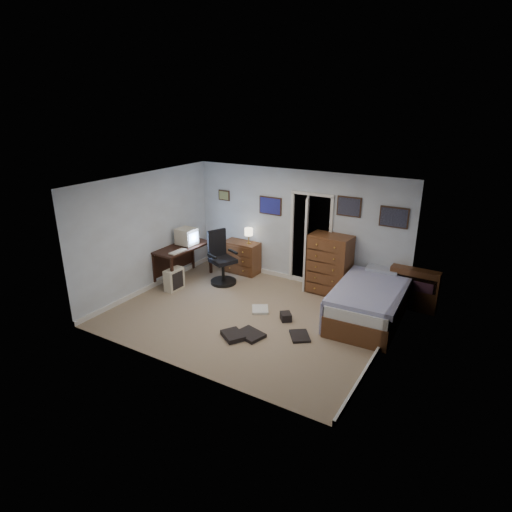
% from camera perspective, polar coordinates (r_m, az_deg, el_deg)
% --- Properties ---
extents(floor, '(5.00, 4.00, 0.02)m').
position_cam_1_polar(floor, '(8.23, -0.96, -7.93)').
color(floor, tan).
rests_on(floor, ground).
extents(computer_desk, '(0.68, 1.39, 0.79)m').
position_cam_1_polar(computer_desk, '(9.79, -10.18, 0.36)').
color(computer_desk, black).
rests_on(computer_desk, floor).
extents(crt_monitor, '(0.42, 0.39, 0.38)m').
position_cam_1_polar(crt_monitor, '(9.70, -9.23, 2.59)').
color(crt_monitor, beige).
rests_on(crt_monitor, computer_desk).
extents(keyboard, '(0.17, 0.43, 0.03)m').
position_cam_1_polar(keyboard, '(9.30, -10.38, 0.58)').
color(keyboard, beige).
rests_on(keyboard, computer_desk).
extents(pc_tower, '(0.23, 0.45, 0.47)m').
position_cam_1_polar(pc_tower, '(9.35, -10.86, -3.07)').
color(pc_tower, beige).
rests_on(pc_tower, floor).
extents(office_chair, '(0.76, 0.76, 1.19)m').
position_cam_1_polar(office_chair, '(9.50, -4.63, -0.95)').
color(office_chair, black).
rests_on(office_chair, floor).
extents(media_stack, '(0.17, 0.17, 0.79)m').
position_cam_1_polar(media_stack, '(10.82, -5.78, 1.28)').
color(media_stack, maroon).
rests_on(media_stack, floor).
extents(low_dresser, '(0.85, 0.44, 0.75)m').
position_cam_1_polar(low_dresser, '(10.08, -1.93, -0.16)').
color(low_dresser, brown).
rests_on(low_dresser, floor).
extents(table_lamp, '(0.19, 0.19, 0.37)m').
position_cam_1_polar(table_lamp, '(9.78, -0.98, 3.18)').
color(table_lamp, gold).
rests_on(table_lamp, low_dresser).
extents(doorway, '(0.96, 1.12, 2.05)m').
position_cam_1_polar(doorway, '(9.57, 7.98, 2.52)').
color(doorway, black).
rests_on(doorway, floor).
extents(tall_dresser, '(0.89, 0.57, 1.27)m').
position_cam_1_polar(tall_dresser, '(9.04, 9.77, -1.11)').
color(tall_dresser, brown).
rests_on(tall_dresser, floor).
extents(headboard_bookcase, '(0.92, 0.26, 0.83)m').
position_cam_1_polar(headboard_bookcase, '(8.81, 20.26, -4.05)').
color(headboard_bookcase, brown).
rests_on(headboard_bookcase, floor).
extents(bed, '(1.28, 2.27, 0.73)m').
position_cam_1_polar(bed, '(8.26, 14.94, -5.79)').
color(bed, brown).
rests_on(bed, floor).
extents(wall_posters, '(4.38, 0.04, 0.60)m').
position_cam_1_polar(wall_posters, '(9.03, 8.76, 6.33)').
color(wall_posters, '#331E11').
rests_on(wall_posters, floor).
extents(floor_clutter, '(1.56, 1.58, 0.14)m').
position_cam_1_polar(floor_clutter, '(7.71, 0.51, -9.55)').
color(floor_clutter, black).
rests_on(floor_clutter, floor).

